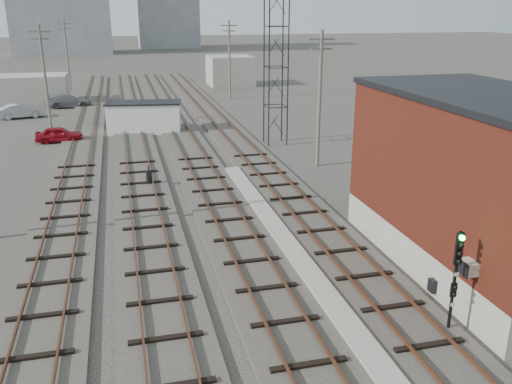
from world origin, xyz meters
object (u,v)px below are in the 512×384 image
object	(u,v)px
signal_mast	(455,276)
car_red	(59,134)
site_trailer	(144,117)
switch_stand	(149,177)
car_grey	(69,101)
car_silver	(21,111)

from	to	relation	value
signal_mast	car_red	bearing A→B (deg)	115.22
site_trailer	switch_stand	bearing A→B (deg)	-83.95
switch_stand	site_trailer	world-z (taller)	site_trailer
switch_stand	signal_mast	bearing A→B (deg)	-84.82
car_grey	signal_mast	bearing A→B (deg)	-163.06
signal_mast	site_trailer	bearing A→B (deg)	103.46
car_silver	switch_stand	bearing A→B (deg)	-169.99
car_red	car_grey	world-z (taller)	car_grey
car_silver	car_grey	xyz separation A→B (m)	(4.17, 5.13, -0.02)
car_red	car_silver	distance (m)	12.42
switch_stand	car_silver	distance (m)	27.32
signal_mast	car_grey	world-z (taller)	signal_mast
car_red	car_grey	size ratio (longest dim) A/B	0.79
switch_stand	car_grey	size ratio (longest dim) A/B	0.26
car_red	switch_stand	bearing A→B (deg)	-154.14
site_trailer	car_grey	xyz separation A→B (m)	(-7.29, 14.71, -0.67)
signal_mast	car_silver	world-z (taller)	signal_mast
switch_stand	car_silver	xyz separation A→B (m)	(-10.87, 25.07, 0.12)
switch_stand	car_red	size ratio (longest dim) A/B	0.33
car_red	car_silver	bearing A→B (deg)	22.22
site_trailer	car_grey	bearing A→B (deg)	124.58
signal_mast	switch_stand	bearing A→B (deg)	115.31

